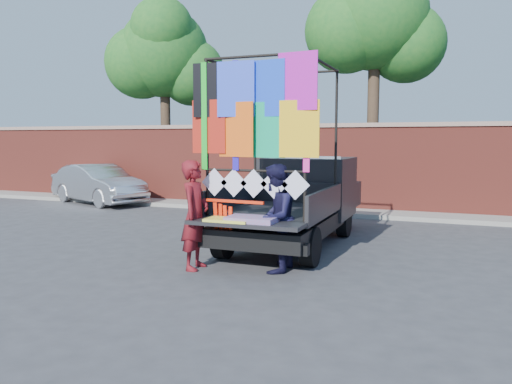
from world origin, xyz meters
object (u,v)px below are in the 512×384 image
(pickup_truck, at_px, (301,199))
(sedan, at_px, (98,184))
(woman, at_px, (195,215))
(man, at_px, (275,218))

(pickup_truck, relative_size, sedan, 1.39)
(sedan, relative_size, woman, 2.20)
(pickup_truck, xyz_separation_m, woman, (-0.93, -3.00, 0.03))
(man, bearing_deg, sedan, -126.34)
(woman, bearing_deg, sedan, 43.22)
(woman, relative_size, man, 1.03)
(sedan, xyz_separation_m, woman, (7.07, -6.29, 0.25))
(sedan, bearing_deg, pickup_truck, -91.56)
(sedan, relative_size, man, 2.27)
(woman, distance_m, man, 1.32)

